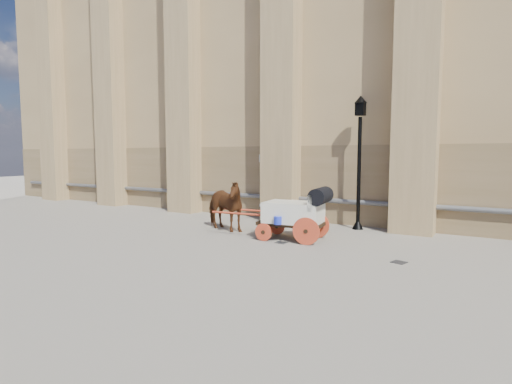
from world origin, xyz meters
The scene contains 7 objects.
ground centered at (0.00, 0.00, 0.00)m, with size 90.00×90.00×0.00m, color gray.
cathedral centered at (2.07, 7.81, 9.01)m, with size 44.80×9.20×19.20m.
horse centered at (-1.78, 0.72, 0.89)m, with size 0.96×2.10×1.77m, color #5F3112.
carriage centered at (1.13, 0.61, 0.90)m, with size 3.88×1.48×1.66m.
street_lamp centered at (2.21, 3.39, 2.51)m, with size 0.44×0.44×4.69m.
drain_grate_near centered at (0.89, 0.01, 0.01)m, with size 0.32×0.32×0.01m, color black.
drain_grate_far centered at (4.40, -0.49, 0.01)m, with size 0.32×0.32×0.01m, color black.
Camera 1 is at (6.30, -10.54, 2.64)m, focal length 28.00 mm.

